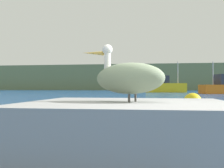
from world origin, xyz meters
name	(u,v)px	position (x,y,z in m)	size (l,w,h in m)	color
ground_plane	(194,166)	(0.00, 0.00, 0.00)	(260.00, 260.00, 0.00)	#194C93
hillside_backdrop	(153,78)	(0.00, 72.69, 3.51)	(140.00, 12.04, 7.03)	#6B7A51
pier_dock	(129,127)	(-0.74, 0.45, 0.33)	(2.62, 2.36, 0.67)	gray
pelican	(128,78)	(-0.75, 0.45, 0.98)	(1.28, 0.86, 0.78)	gray
fishing_boat_yellow	(165,86)	(1.81, 39.56, 0.95)	(6.42, 2.08, 4.91)	yellow
mooring_buoy	(193,102)	(1.00, 6.66, 0.32)	(0.65, 0.65, 0.65)	yellow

